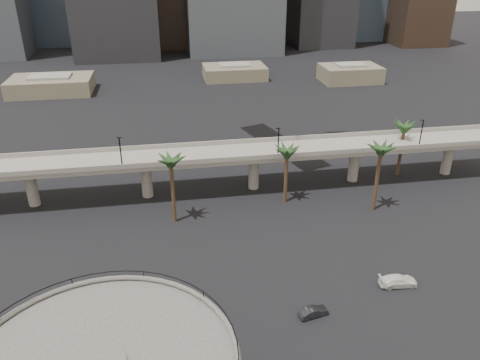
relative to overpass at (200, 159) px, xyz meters
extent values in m
torus|color=black|center=(-13.00, -59.00, 9.71)|extent=(21.80, 21.80, 0.10)
cube|color=gray|center=(0.00, 0.00, 0.66)|extent=(130.00, 9.00, 0.90)
cube|color=gray|center=(0.00, -4.50, 1.56)|extent=(130.00, 0.30, 1.00)
cube|color=gray|center=(0.00, 4.50, 1.56)|extent=(130.00, 0.30, 1.00)
cylinder|color=gray|center=(-33.00, 0.00, -3.54)|extent=(2.20, 2.20, 8.00)
cylinder|color=gray|center=(-11.00, 0.00, -3.54)|extent=(2.20, 2.20, 8.00)
cylinder|color=gray|center=(11.00, 0.00, -3.54)|extent=(2.20, 2.20, 8.00)
cylinder|color=gray|center=(33.00, 0.00, -3.54)|extent=(2.20, 2.20, 8.00)
cylinder|color=gray|center=(55.00, 0.00, -3.54)|extent=(2.20, 2.20, 8.00)
cylinder|color=black|center=(-15.00, -4.00, 4.16)|extent=(0.24, 0.24, 6.00)
cylinder|color=black|center=(15.00, -4.00, 4.16)|extent=(0.24, 0.24, 6.00)
cylinder|color=black|center=(45.00, -4.00, 4.16)|extent=(0.24, 0.24, 6.00)
cylinder|color=#4D3221|center=(-6.00, -11.00, -1.26)|extent=(0.70, 0.70, 12.15)
ellipsoid|color=#1F3D1B|center=(-6.00, -11.00, 5.21)|extent=(4.40, 4.40, 2.00)
cylinder|color=#4D3221|center=(16.00, -7.00, -1.94)|extent=(0.70, 0.70, 10.80)
ellipsoid|color=#1F3D1B|center=(16.00, -7.00, 3.86)|extent=(4.40, 4.40, 2.00)
cylinder|color=#4D3221|center=(32.00, -13.00, -1.04)|extent=(0.70, 0.70, 12.60)
ellipsoid|color=#1F3D1B|center=(32.00, -13.00, 5.66)|extent=(4.40, 4.40, 2.00)
cylinder|color=#4D3221|center=(44.00, 1.00, -1.71)|extent=(0.70, 0.70, 11.25)
ellipsoid|color=#1F3D1B|center=(44.00, 1.00, 4.31)|extent=(4.40, 4.40, 2.00)
cube|color=#685E4C|center=(-45.00, 85.00, -4.59)|extent=(28.00, 18.00, 5.50)
cube|color=gray|center=(-45.00, 85.00, -1.44)|extent=(14.00, 9.00, 0.80)
cube|color=#685E4C|center=(22.00, 95.00, -4.84)|extent=(24.00, 16.00, 5.00)
cube|color=gray|center=(22.00, 95.00, -1.94)|extent=(12.00, 8.00, 0.80)
cube|color=#685E4C|center=(65.00, 83.00, -4.34)|extent=(22.00, 15.00, 6.00)
cube|color=gray|center=(65.00, 83.00, -0.94)|extent=(11.00, 7.50, 0.80)
cube|color=#394758|center=(-55.00, 190.00, 14.15)|extent=(30.00, 30.00, 42.97)
cube|color=gray|center=(55.00, 185.00, 11.46)|extent=(24.00, 24.00, 37.60)
cube|color=gray|center=(18.00, 205.00, 9.67)|extent=(22.00, 22.00, 34.02)
imported|color=maroon|center=(-8.32, -40.91, -6.55)|extent=(5.02, 3.24, 1.59)
imported|color=black|center=(11.59, -39.42, -6.65)|extent=(4.39, 2.31, 1.38)
imported|color=white|center=(26.05, -35.21, -6.51)|extent=(5.85, 2.63, 1.66)
camera|label=1|loc=(-6.56, -86.49, 37.51)|focal=35.00mm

